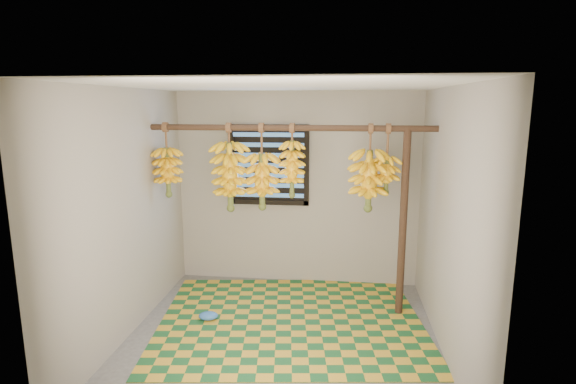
# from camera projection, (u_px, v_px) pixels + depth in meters

# --- Properties ---
(floor) EXTENTS (3.00, 3.00, 0.01)m
(floor) POSITION_uv_depth(u_px,v_px,m) (281.00, 339.00, 4.36)
(floor) COLOR #535353
(floor) RESTS_ON ground
(ceiling) EXTENTS (3.00, 3.00, 0.01)m
(ceiling) POSITION_uv_depth(u_px,v_px,m) (281.00, 85.00, 3.90)
(ceiling) COLOR silver
(ceiling) RESTS_ON wall_back
(wall_back) EXTENTS (3.00, 0.01, 2.40)m
(wall_back) POSITION_uv_depth(u_px,v_px,m) (297.00, 189.00, 5.60)
(wall_back) COLOR gray
(wall_back) RESTS_ON floor
(wall_left) EXTENTS (0.01, 3.00, 2.40)m
(wall_left) POSITION_uv_depth(u_px,v_px,m) (126.00, 215.00, 4.30)
(wall_left) COLOR gray
(wall_left) RESTS_ON floor
(wall_right) EXTENTS (0.01, 3.00, 2.40)m
(wall_right) POSITION_uv_depth(u_px,v_px,m) (450.00, 224.00, 3.96)
(wall_right) COLOR gray
(wall_right) RESTS_ON floor
(window) EXTENTS (1.00, 0.04, 1.00)m
(window) POSITION_uv_depth(u_px,v_px,m) (269.00, 165.00, 5.55)
(window) COLOR black
(window) RESTS_ON wall_back
(hanging_pole) EXTENTS (3.00, 0.06, 0.06)m
(hanging_pole) POSITION_uv_depth(u_px,v_px,m) (290.00, 128.00, 4.66)
(hanging_pole) COLOR #432D1E
(hanging_pole) RESTS_ON wall_left
(support_post) EXTENTS (0.08, 0.08, 2.00)m
(support_post) POSITION_uv_depth(u_px,v_px,m) (403.00, 224.00, 4.71)
(support_post) COLOR #432D1E
(support_post) RESTS_ON floor
(woven_mat) EXTENTS (2.96, 2.49, 0.01)m
(woven_mat) POSITION_uv_depth(u_px,v_px,m) (291.00, 320.00, 4.74)
(woven_mat) COLOR #185126
(woven_mat) RESTS_ON floor
(plastic_bag) EXTENTS (0.23, 0.18, 0.08)m
(plastic_bag) POSITION_uv_depth(u_px,v_px,m) (208.00, 316.00, 4.72)
(plastic_bag) COLOR #2F65B2
(plastic_bag) RESTS_ON woven_mat
(banana_bunch_a) EXTENTS (0.31, 0.31, 0.81)m
(banana_bunch_a) POSITION_uv_depth(u_px,v_px,m) (168.00, 172.00, 4.91)
(banana_bunch_a) COLOR brown
(banana_bunch_a) RESTS_ON hanging_pole
(banana_bunch_b) EXTENTS (0.37, 0.37, 0.94)m
(banana_bunch_b) POSITION_uv_depth(u_px,v_px,m) (230.00, 177.00, 4.83)
(banana_bunch_b) COLOR brown
(banana_bunch_b) RESTS_ON hanging_pole
(banana_bunch_c) EXTENTS (0.35, 0.35, 0.92)m
(banana_bunch_c) POSITION_uv_depth(u_px,v_px,m) (262.00, 181.00, 4.80)
(banana_bunch_c) COLOR brown
(banana_bunch_c) RESTS_ON hanging_pole
(banana_bunch_d) EXTENTS (0.27, 0.27, 0.78)m
(banana_bunch_d) POSITION_uv_depth(u_px,v_px,m) (292.00, 169.00, 4.74)
(banana_bunch_d) COLOR brown
(banana_bunch_d) RESTS_ON hanging_pole
(banana_bunch_e) EXTENTS (0.40, 0.40, 0.90)m
(banana_bunch_e) POSITION_uv_depth(u_px,v_px,m) (369.00, 180.00, 4.67)
(banana_bunch_e) COLOR brown
(banana_bunch_e) RESTS_ON hanging_pole
(banana_bunch_f) EXTENTS (0.29, 0.29, 0.73)m
(banana_bunch_f) POSITION_uv_depth(u_px,v_px,m) (386.00, 175.00, 4.63)
(banana_bunch_f) COLOR brown
(banana_bunch_f) RESTS_ON hanging_pole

